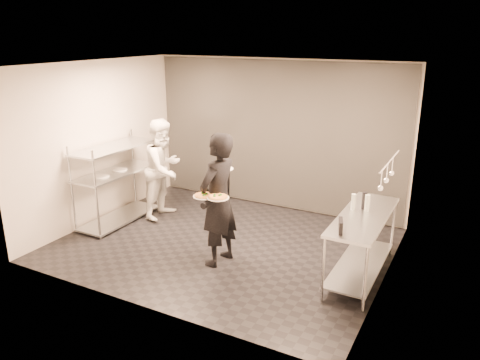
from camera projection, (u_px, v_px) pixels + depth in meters
The scene contains 13 objects.
room_shell at pixel (256, 144), 8.05m from camera, with size 5.00×4.00×2.80m.
pass_rack at pixel (116, 180), 8.20m from camera, with size 0.60×1.60×1.50m.
prep_counter at pixel (362, 235), 6.32m from camera, with size 0.60×1.80×0.92m.
utensil_rail at pixel (388, 172), 5.93m from camera, with size 0.07×1.20×0.31m.
waiter at pixel (218, 200), 6.63m from camera, with size 0.71×0.47×1.94m, color black.
chef at pixel (164, 169), 8.39m from camera, with size 0.87×0.68×1.80m, color white.
pizza_plate_near at pixel (204, 196), 6.49m from camera, with size 0.31×0.31×0.05m.
pizza_plate_far at pixel (218, 197), 6.37m from camera, with size 0.30×0.30×0.05m.
salad_plate at pixel (224, 167), 6.83m from camera, with size 0.27×0.27×0.07m.
pos_monitor at pixel (341, 226), 5.67m from camera, with size 0.05×0.23×0.16m, color black.
bottle_green at pixel (353, 202), 6.39m from camera, with size 0.06×0.06×0.22m, color #939F92.
bottle_clear at pixel (367, 203), 6.34m from camera, with size 0.07×0.07×0.23m, color #939F92.
bottle_dark at pixel (364, 201), 6.40m from camera, with size 0.07×0.07×0.24m, color black.
Camera 1 is at (3.42, -5.90, 3.26)m, focal length 35.00 mm.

